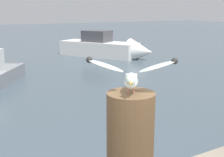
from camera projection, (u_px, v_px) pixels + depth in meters
seagull at (131, 75)px, 2.00m from camera, size 0.54×0.43×0.24m
boat_grey at (1, 72)px, 12.46m from camera, size 3.14×3.99×1.60m
boat_white at (109, 48)px, 19.05m from camera, size 4.40×6.23×1.86m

